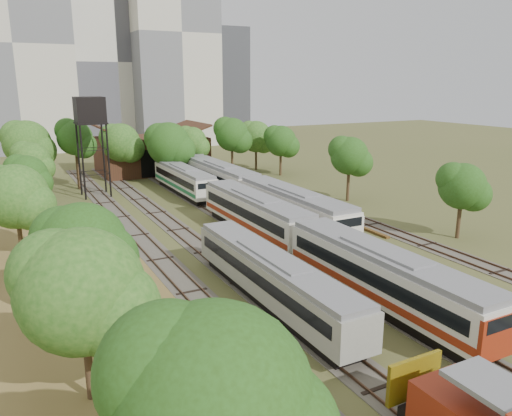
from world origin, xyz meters
TOP-DOWN VIEW (x-y plane):
  - ground at (0.00, 0.00)m, footprint 240.00×240.00m
  - dry_grass_patch at (-18.00, 8.00)m, footprint 14.00×60.00m
  - tracks at (-0.67, 25.00)m, footprint 24.60×80.00m
  - railcar_red_set at (-2.00, 11.43)m, footprint 3.05×34.58m
  - railcar_green_set at (2.00, 37.41)m, footprint 3.16×52.07m
  - railcar_rear at (-2.00, 40.04)m, footprint 2.81×16.08m
  - old_grey_coach at (-8.00, 6.38)m, footprint 2.67×18.00m
  - water_tower at (-12.25, 44.05)m, footprint 3.54×3.54m
  - rail_pile_far at (8.20, 16.89)m, footprint 0.43×6.94m
  - maintenance_shed at (-1.00, 57.98)m, footprint 16.45×11.55m
  - tree_band_left at (-19.75, 11.46)m, footprint 8.82×54.76m
  - tree_band_far at (-3.57, 49.91)m, footprint 39.37×11.45m
  - tree_band_right at (14.69, 29.62)m, footprint 5.94×39.37m
  - tower_left at (-18.00, 95.00)m, footprint 22.00×16.00m
  - tower_centre at (2.00, 100.00)m, footprint 20.00×18.00m
  - tower_right at (14.00, 92.00)m, footprint 18.00×16.00m
  - tower_far_right at (34.00, 110.00)m, footprint 12.00×12.00m

SIDE VIEW (x-z plane):
  - ground at x=0.00m, z-range 0.00..0.00m
  - dry_grass_patch at x=-18.00m, z-range 0.00..0.04m
  - tracks at x=-0.67m, z-range -0.05..0.14m
  - rail_pile_far at x=8.20m, z-range 0.00..0.23m
  - old_grey_coach at x=-8.00m, z-range 0.15..3.45m
  - railcar_rear at x=-2.00m, z-range 0.10..3.57m
  - railcar_red_set at x=-2.00m, z-range 0.11..3.88m
  - railcar_green_set at x=2.00m, z-range 0.11..4.03m
  - maintenance_shed at x=-1.00m, z-range -0.87..6.70m
  - tree_band_left at x=-19.75m, z-range 0.81..9.35m
  - tree_band_right at x=14.69m, z-range 1.35..9.08m
  - tree_band_far at x=-3.57m, z-range 1.24..10.52m
  - water_tower at x=-12.25m, z-range 4.20..16.44m
  - tower_far_right at x=34.00m, z-range 0.00..28.00m
  - tower_centre at x=2.00m, z-range 0.00..36.00m
  - tower_left at x=-18.00m, z-range 0.00..42.00m
  - tower_right at x=14.00m, z-range 0.00..48.00m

